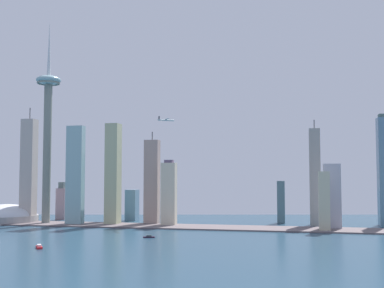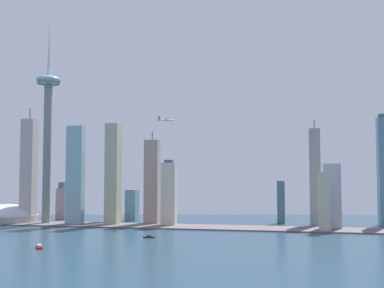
{
  "view_description": "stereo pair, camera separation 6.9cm",
  "coord_description": "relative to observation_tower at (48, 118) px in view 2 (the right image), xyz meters",
  "views": [
    {
      "loc": [
        137.28,
        -213.81,
        79.98
      ],
      "look_at": [
        -20.9,
        522.27,
        129.9
      ],
      "focal_mm": 45.17,
      "sensor_mm": 36.0,
      "label": 1
    },
    {
      "loc": [
        137.35,
        -213.8,
        79.98
      ],
      "look_at": [
        -20.9,
        522.27,
        129.9
      ],
      "focal_mm": 45.17,
      "sensor_mm": 36.0,
      "label": 2
    }
  ],
  "objects": [
    {
      "name": "waterfront_pier",
      "position": [
        272.77,
        -4.84,
        -177.26
      ],
      "size": [
        807.96,
        69.14,
        2.03
      ],
      "primitive_type": "cube",
      "color": "#665A5D",
      "rests_on": "ground"
    },
    {
      "name": "observation_tower",
      "position": [
        0.0,
        0.0,
        0.0
      ],
      "size": [
        41.69,
        41.69,
        344.51
      ],
      "color": "gray",
      "rests_on": "ground"
    },
    {
      "name": "stadium_dome",
      "position": [
        -79.79,
        8.83,
        -167.51
      ],
      "size": [
        107.32,
        107.32,
        37.53
      ],
      "color": "#9D9997",
      "rests_on": "ground"
    },
    {
      "name": "skyscraper_0",
      "position": [
        54.03,
        -4.3,
        -96.84
      ],
      "size": [
        27.73,
        14.73,
        162.87
      ],
      "color": "#8BB2B7",
      "rests_on": "ground"
    },
    {
      "name": "skyscraper_1",
      "position": [
        -10.96,
        76.1,
        -147.36
      ],
      "size": [
        17.47,
        12.93,
        68.64
      ],
      "color": "gray",
      "rests_on": "ground"
    },
    {
      "name": "skyscraper_3",
      "position": [
        440.74,
        69.67,
        -99.63
      ],
      "size": [
        17.09,
        24.53,
        172.08
      ],
      "color": "gray",
      "rests_on": "ground"
    },
    {
      "name": "skyscraper_4",
      "position": [
        96.52,
        53.3,
        -120.96
      ],
      "size": [
        15.86,
        24.25,
        118.71
      ],
      "color": "#5A8FA4",
      "rests_on": "ground"
    },
    {
      "name": "skyscraper_5",
      "position": [
        119.88,
        91.05,
        -150.72
      ],
      "size": [
        19.58,
        23.68,
        55.11
      ],
      "color": "slate",
      "rests_on": "ground"
    },
    {
      "name": "skyscraper_6",
      "position": [
        114.29,
        10.77,
        -94.86
      ],
      "size": [
        21.49,
        23.12,
        166.83
      ],
      "color": "#AFB48B",
      "rests_on": "ground"
    },
    {
      "name": "skyscraper_7",
      "position": [
        463.71,
        17.18,
        -129.04
      ],
      "size": [
        24.8,
        18.89,
        98.47
      ],
      "color": "#A8A8B8",
      "rests_on": "ground"
    },
    {
      "name": "skyscraper_8",
      "position": [
        174.56,
        33.8,
        -108.15
      ],
      "size": [
        23.76,
        18.02,
        154.26
      ],
      "color": "#A99086",
      "rests_on": "ground"
    },
    {
      "name": "skyscraper_9",
      "position": [
        -38.99,
        9.12,
        -89.3
      ],
      "size": [
        23.03,
        19.31,
        198.1
      ],
      "color": "#BAABA3",
      "rests_on": "ground"
    },
    {
      "name": "skyscraper_10",
      "position": [
        209.46,
        12.74,
        -126.82
      ],
      "size": [
        23.35,
        16.65,
        105.94
      ],
      "color": "beige",
      "rests_on": "ground"
    },
    {
      "name": "skyscraper_11",
      "position": [
        449.81,
        -17.39,
        -134.99
      ],
      "size": [
        15.77,
        13.31,
        86.57
      ],
      "color": "beige",
      "rests_on": "ground"
    },
    {
      "name": "skyscraper_12",
      "position": [
        384.89,
        96.31,
        -142.55
      ],
      "size": [
        12.91,
        14.51,
        71.46
      ],
      "color": "slate",
      "rests_on": "ground"
    },
    {
      "name": "skyscraper_13",
      "position": [
        548.4,
        88.5,
        -89.69
      ],
      "size": [
        14.83,
        26.83,
        180.95
      ],
      "color": "slate",
      "rests_on": "ground"
    },
    {
      "name": "boat_0",
      "position": [
        131.01,
        -250.86,
        -176.7
      ],
      "size": [
        14.43,
        16.98,
        4.24
      ],
      "rotation": [
        0.0,
        0.0,
        2.2
      ],
      "color": "#B41920",
      "rests_on": "ground"
    },
    {
      "name": "boat_3",
      "position": [
        222.87,
        -137.53,
        -177.01
      ],
      "size": [
        15.71,
        7.96,
        3.5
      ],
      "rotation": [
        0.0,
        0.0,
        0.23
      ],
      "color": "black",
      "rests_on": "ground"
    },
    {
      "name": "airplane",
      "position": [
        199.38,
        29.45,
        -5.19
      ],
      "size": [
        26.52,
        28.14,
        7.65
      ],
      "rotation": [
        0.0,
        0.0,
        0.58
      ],
      "color": "#AEC6CC"
    }
  ]
}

